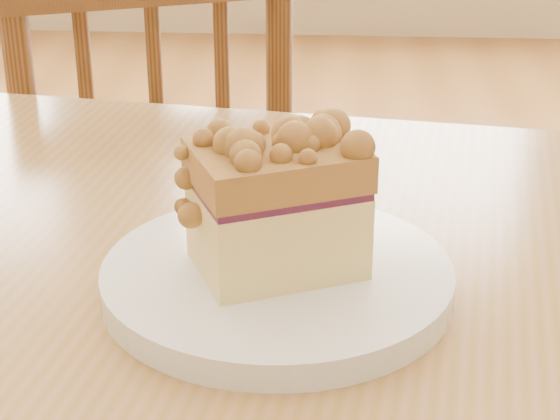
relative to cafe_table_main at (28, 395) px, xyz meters
name	(u,v)px	position (x,y,z in m)	size (l,w,h in m)	color
cafe_table_main	(28,395)	(0.00, 0.00, 0.00)	(1.32, 0.97, 0.75)	#A3733F
cafe_chair_main	(147,233)	(-0.06, 0.69, -0.20)	(0.52, 0.52, 0.89)	brown
plate	(277,280)	(0.19, 0.00, 0.11)	(0.24, 0.24, 0.02)	white
cake_slice	(275,198)	(0.19, 0.00, 0.17)	(0.13, 0.12, 0.11)	#F2D889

